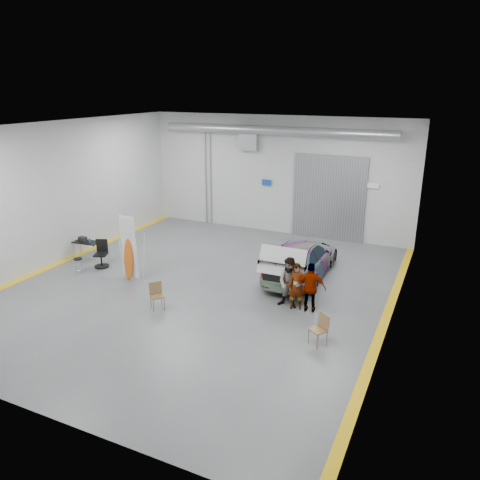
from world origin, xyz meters
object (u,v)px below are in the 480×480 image
at_px(person_a, 297,286).
at_px(person_c, 311,288).
at_px(folding_chair_near, 158,301).
at_px(office_chair, 102,255).
at_px(surfboard_display, 129,253).
at_px(sedan_car, 301,259).
at_px(person_b, 290,283).
at_px(folding_chair_far, 318,335).
at_px(shop_stool, 79,266).
at_px(work_table, 85,242).

xyz_separation_m(person_a, person_c, (0.49, 0.00, 0.05)).
distance_m(folding_chair_near, office_chair, 5.00).
bearing_deg(person_c, surfboard_display, -6.21).
bearing_deg(office_chair, sedan_car, -4.14).
xyz_separation_m(person_b, office_chair, (-8.51, 0.29, -0.40)).
bearing_deg(surfboard_display, folding_chair_near, -29.08).
distance_m(sedan_car, folding_chair_far, 5.31).
xyz_separation_m(person_a, shop_stool, (-9.07, -0.79, -0.49)).
distance_m(person_a, folding_chair_far, 2.47).
bearing_deg(work_table, folding_chair_near, -26.50).
bearing_deg(person_b, folding_chair_near, -153.11).
bearing_deg(sedan_car, folding_chair_near, 53.09).
bearing_deg(person_c, folding_chair_far, 104.02).
relative_size(folding_chair_near, office_chair, 0.80).
bearing_deg(sedan_car, office_chair, 16.99).
bearing_deg(shop_stool, person_b, 5.11).
bearing_deg(shop_stool, person_c, 4.72).
xyz_separation_m(person_a, folding_chair_near, (-4.34, -2.04, -0.54)).
height_order(folding_chair_near, folding_chair_far, folding_chair_far).
relative_size(sedan_car, surfboard_display, 1.84).
distance_m(person_b, surfboard_display, 6.57).
xyz_separation_m(person_c, surfboard_display, (-7.29, -0.35, 0.25)).
bearing_deg(person_c, person_b, -8.93).
height_order(person_b, surfboard_display, surfboard_display).
bearing_deg(folding_chair_near, person_c, -26.20).
bearing_deg(office_chair, folding_chair_far, -34.73).
relative_size(person_a, folding_chair_far, 1.75).
bearing_deg(person_c, office_chair, -10.69).
relative_size(person_c, surfboard_display, 0.63).
relative_size(person_b, folding_chair_near, 1.97).
bearing_deg(folding_chair_near, folding_chair_far, -48.71).
bearing_deg(surfboard_display, person_a, 8.42).
bearing_deg(folding_chair_near, person_a, -23.90).
xyz_separation_m(surfboard_display, shop_stool, (-2.27, -0.44, -0.78)).
height_order(surfboard_display, folding_chair_near, surfboard_display).
bearing_deg(folding_chair_far, sedan_car, 147.56).
height_order(person_b, work_table, person_b).
xyz_separation_m(person_c, office_chair, (-9.25, 0.29, -0.37)).
relative_size(person_b, shop_stool, 2.65).
bearing_deg(surfboard_display, person_b, 8.53).
relative_size(person_a, person_b, 0.91).
distance_m(folding_chair_near, work_table, 6.53).
distance_m(folding_chair_far, work_table, 11.87).
relative_size(folding_chair_near, shop_stool, 1.35).
bearing_deg(person_b, office_chair, 178.43).
bearing_deg(shop_stool, office_chair, 73.55).
distance_m(person_b, shop_stool, 8.88).
bearing_deg(office_chair, person_b, -23.88).
relative_size(person_c, folding_chair_near, 1.89).
height_order(sedan_car, person_b, person_b).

